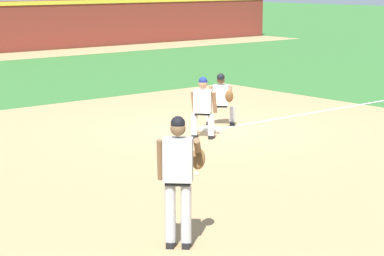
# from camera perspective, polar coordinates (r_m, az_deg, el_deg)

# --- Properties ---
(ground_plane) EXTENTS (160.00, 160.00, 0.00)m
(ground_plane) POSITION_cam_1_polar(r_m,az_deg,el_deg) (18.50, 1.38, -0.20)
(ground_plane) COLOR #336B2D
(infield_dirt_patch) EXTENTS (18.00, 18.00, 0.01)m
(infield_dirt_patch) POSITION_cam_1_polar(r_m,az_deg,el_deg) (14.48, 0.51, -3.41)
(infield_dirt_patch) COLOR tan
(infield_dirt_patch) RESTS_ON ground
(first_base_bag) EXTENTS (0.38, 0.38, 0.09)m
(first_base_bag) POSITION_cam_1_polar(r_m,az_deg,el_deg) (18.49, 1.38, -0.06)
(first_base_bag) COLOR white
(first_base_bag) RESTS_ON ground
(baseball) EXTENTS (0.07, 0.07, 0.07)m
(baseball) POSITION_cam_1_polar(r_m,az_deg,el_deg) (14.26, 0.36, -3.51)
(baseball) COLOR white
(baseball) RESTS_ON ground
(pitcher) EXTENTS (0.85, 0.55, 1.86)m
(pitcher) POSITION_cam_1_polar(r_m,az_deg,el_deg) (10.26, -0.96, -3.48)
(pitcher) COLOR black
(pitcher) RESTS_ON ground
(first_baseman) EXTENTS (0.74, 1.08, 1.34)m
(first_baseman) POSITION_cam_1_polar(r_m,az_deg,el_deg) (19.02, 2.25, 2.35)
(first_baseman) COLOR black
(first_baseman) RESTS_ON ground
(baserunner) EXTENTS (0.65, 0.68, 1.46)m
(baserunner) POSITION_cam_1_polar(r_m,az_deg,el_deg) (17.44, 0.84, 1.75)
(baserunner) COLOR black
(baserunner) RESTS_ON ground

